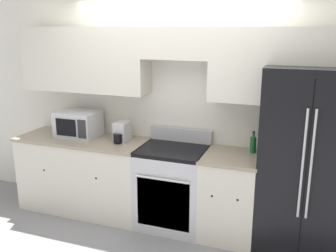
# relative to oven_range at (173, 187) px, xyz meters

# --- Properties ---
(ground_plane) EXTENTS (12.00, 12.00, 0.00)m
(ground_plane) POSITION_rel_oven_range_xyz_m (-0.05, -0.31, -0.46)
(ground_plane) COLOR gray
(wall_back) EXTENTS (8.00, 0.39, 2.60)m
(wall_back) POSITION_rel_oven_range_xyz_m (-0.06, 0.27, 1.06)
(wall_back) COLOR silver
(wall_back) RESTS_ON ground_plane
(lower_cabinets_left) EXTENTS (1.58, 0.64, 0.92)m
(lower_cabinets_left) POSITION_rel_oven_range_xyz_m (-1.15, -0.00, -0.00)
(lower_cabinets_left) COLOR beige
(lower_cabinets_left) RESTS_ON ground_plane
(lower_cabinets_right) EXTENTS (0.59, 0.64, 0.92)m
(lower_cabinets_right) POSITION_rel_oven_range_xyz_m (0.65, -0.00, -0.00)
(lower_cabinets_right) COLOR beige
(lower_cabinets_right) RESTS_ON ground_plane
(oven_range) EXTENTS (0.74, 0.65, 1.08)m
(oven_range) POSITION_rel_oven_range_xyz_m (0.00, 0.00, 0.00)
(oven_range) COLOR #B7B7BC
(oven_range) RESTS_ON ground_plane
(refrigerator) EXTENTS (0.88, 0.74, 1.86)m
(refrigerator) POSITION_rel_oven_range_xyz_m (1.38, 0.04, 0.47)
(refrigerator) COLOR black
(refrigerator) RESTS_ON ground_plane
(microwave) EXTENTS (0.49, 0.39, 0.31)m
(microwave) POSITION_rel_oven_range_xyz_m (-1.23, 0.06, 0.61)
(microwave) COLOR #B7B7BC
(microwave) RESTS_ON lower_cabinets_left
(bottle) EXTENTS (0.06, 0.06, 0.23)m
(bottle) POSITION_rel_oven_range_xyz_m (0.84, 0.16, 0.55)
(bottle) COLOR #195928
(bottle) RESTS_ON lower_cabinets_right
(coffee_maker) EXTENTS (0.15, 0.28, 0.23)m
(coffee_maker) POSITION_rel_oven_range_xyz_m (-0.65, 0.06, 0.56)
(coffee_maker) COLOR #B7B7BC
(coffee_maker) RESTS_ON lower_cabinets_left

